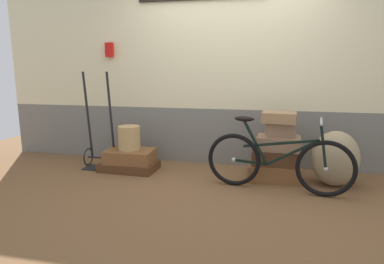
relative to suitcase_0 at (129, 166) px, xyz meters
name	(u,v)px	position (x,y,z in m)	size (l,w,h in m)	color
ground	(221,184)	(1.26, -0.21, -0.09)	(8.74, 5.20, 0.06)	brown
station_building	(231,70)	(1.27, 0.64, 1.26)	(6.74, 0.74, 2.62)	slate
suitcase_0	(129,166)	(0.00, 0.00, 0.00)	(0.74, 0.45, 0.11)	#4C2D19
suitcase_1	(130,156)	(0.02, 0.00, 0.14)	(0.62, 0.43, 0.17)	brown
suitcase_2	(274,172)	(1.88, 0.02, 0.04)	(0.62, 0.39, 0.19)	brown
suitcase_3	(274,156)	(1.87, 0.04, 0.23)	(0.52, 0.37, 0.18)	#4C2D19
suitcase_4	(278,143)	(1.92, 0.02, 0.40)	(0.50, 0.34, 0.16)	#937051
suitcase_5	(280,129)	(1.93, 0.04, 0.57)	(0.34, 0.22, 0.17)	#937051
suitcase_6	(279,117)	(1.91, 0.00, 0.72)	(0.39, 0.28, 0.12)	#9E754C
wicker_basket	(129,138)	(0.01, 0.01, 0.38)	(0.29, 0.29, 0.32)	tan
luggage_trolley	(100,144)	(-0.44, 0.05, 0.27)	(0.42, 0.34, 1.29)	black
burlap_sack	(335,159)	(2.55, -0.04, 0.27)	(0.52, 0.45, 0.64)	#9E8966
bicycle	(277,162)	(1.89, -0.35, 0.28)	(1.58, 0.46, 0.82)	black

